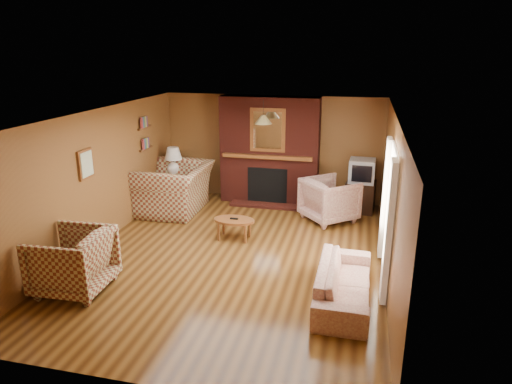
% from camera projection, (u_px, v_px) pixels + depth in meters
% --- Properties ---
extents(floor, '(6.50, 6.50, 0.00)m').
position_uv_depth(floor, '(234.00, 256.00, 7.83)').
color(floor, '#42250E').
rests_on(floor, ground).
extents(ceiling, '(6.50, 6.50, 0.00)m').
position_uv_depth(ceiling, '(232.00, 116.00, 7.10)').
color(ceiling, white).
rests_on(ceiling, wall_back).
extents(wall_back, '(6.50, 0.00, 6.50)m').
position_uv_depth(wall_back, '(272.00, 148.00, 10.48)').
color(wall_back, brown).
rests_on(wall_back, floor).
extents(wall_front, '(6.50, 0.00, 6.50)m').
position_uv_depth(wall_front, '(140.00, 285.00, 4.45)').
color(wall_front, brown).
rests_on(wall_front, floor).
extents(wall_left, '(0.00, 6.50, 6.50)m').
position_uv_depth(wall_left, '(96.00, 179.00, 8.02)').
color(wall_left, brown).
rests_on(wall_left, floor).
extents(wall_right, '(0.00, 6.50, 6.50)m').
position_uv_depth(wall_right, '(391.00, 200.00, 6.92)').
color(wall_right, brown).
rests_on(wall_right, floor).
extents(fireplace, '(2.20, 0.82, 2.40)m').
position_uv_depth(fireplace, '(270.00, 151.00, 10.24)').
color(fireplace, '#4C1710').
rests_on(fireplace, floor).
extents(window_right, '(0.10, 1.85, 2.00)m').
position_uv_depth(window_right, '(388.00, 209.00, 6.77)').
color(window_right, beige).
rests_on(window_right, wall_right).
extents(bookshelf, '(0.09, 0.55, 0.71)m').
position_uv_depth(bookshelf, '(146.00, 134.00, 9.62)').
color(bookshelf, brown).
rests_on(bookshelf, wall_left).
extents(botanical_print, '(0.05, 0.40, 0.50)m').
position_uv_depth(botanical_print, '(86.00, 164.00, 7.62)').
color(botanical_print, brown).
rests_on(botanical_print, wall_left).
extents(pendant_light, '(0.36, 0.36, 0.48)m').
position_uv_depth(pendant_light, '(263.00, 119.00, 9.36)').
color(pendant_light, black).
rests_on(pendant_light, ceiling).
extents(plaid_loveseat, '(1.41, 1.60, 1.02)m').
position_uv_depth(plaid_loveseat, '(175.00, 188.00, 9.83)').
color(plaid_loveseat, maroon).
rests_on(plaid_loveseat, floor).
extents(plaid_armchair, '(1.05, 1.02, 0.92)m').
position_uv_depth(plaid_armchair, '(73.00, 261.00, 6.60)').
color(plaid_armchair, maroon).
rests_on(plaid_armchair, floor).
extents(floral_sofa, '(0.73, 1.84, 0.54)m').
position_uv_depth(floral_sofa, '(344.00, 283.00, 6.38)').
color(floral_sofa, beige).
rests_on(floral_sofa, floor).
extents(floral_armchair, '(1.35, 1.35, 0.88)m').
position_uv_depth(floral_armchair, '(330.00, 200.00, 9.32)').
color(floral_armchair, beige).
rests_on(floral_armchair, floor).
extents(coffee_table, '(0.76, 0.47, 0.41)m').
position_uv_depth(coffee_table, '(234.00, 222.00, 8.42)').
color(coffee_table, brown).
rests_on(coffee_table, floor).
extents(side_table, '(0.48, 0.48, 0.64)m').
position_uv_depth(side_table, '(175.00, 188.00, 10.47)').
color(side_table, brown).
rests_on(side_table, floor).
extents(table_lamp, '(0.39, 0.39, 0.64)m').
position_uv_depth(table_lamp, '(173.00, 160.00, 10.26)').
color(table_lamp, white).
rests_on(table_lamp, side_table).
extents(tv_stand, '(0.66, 0.61, 0.66)m').
position_uv_depth(tv_stand, '(360.00, 196.00, 9.88)').
color(tv_stand, black).
rests_on(tv_stand, floor).
extents(crt_tv, '(0.55, 0.55, 0.49)m').
position_uv_depth(crt_tv, '(362.00, 171.00, 9.70)').
color(crt_tv, '#A9ACB1').
rests_on(crt_tv, tv_stand).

